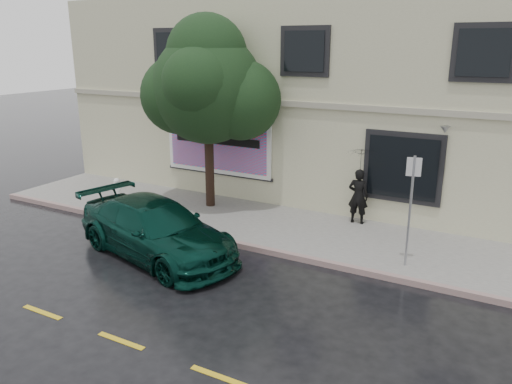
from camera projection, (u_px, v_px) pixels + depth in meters
The scene contains 12 objects.
ground at pixel (220, 271), 12.42m from camera, with size 90.00×90.00×0.00m, color black.
sidewalk at pixel (278, 227), 15.13m from camera, with size 20.00×3.50×0.15m, color #989690.
curb at pixel (250, 247), 13.66m from camera, with size 20.00×0.18×0.16m, color gray.
road_marking at pixel (121, 341), 9.47m from camera, with size 19.00×0.12×0.01m, color gold.
building at pixel (346, 96), 18.98m from camera, with size 20.00×8.12×7.00m.
billboard at pixel (218, 144), 17.44m from camera, with size 4.30×0.16×2.20m.
car at pixel (156, 229), 13.10m from camera, with size 2.26×5.11×1.49m, color #072C24.
pedestrian at pixel (358, 196), 15.07m from camera, with size 0.62×0.40×1.69m, color black.
umbrella at pixel (361, 158), 14.74m from camera, with size 0.88×0.88×0.65m, color black.
street_tree at pixel (207, 89), 15.85m from camera, with size 3.53×3.53×5.68m.
fire_hydrant at pixel (117, 189), 17.56m from camera, with size 0.31×0.29×0.76m.
sign_pole at pixel (411, 202), 11.90m from camera, with size 0.34×0.09×2.77m.
Camera 1 is at (6.21, -9.53, 5.43)m, focal length 35.00 mm.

